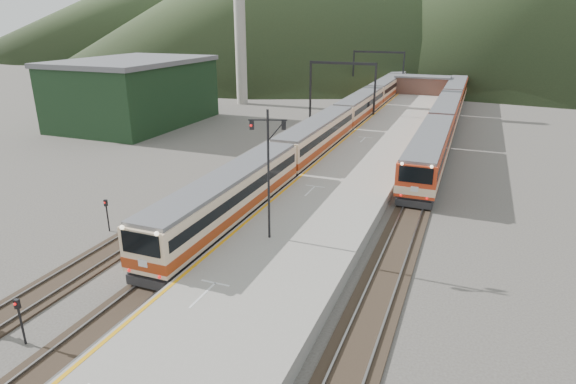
% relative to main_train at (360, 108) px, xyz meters
% --- Properties ---
extents(ground, '(400.00, 400.00, 0.00)m').
position_rel_main_train_xyz_m(ground, '(0.00, -54.52, -1.94)').
color(ground, '#47423D').
rests_on(ground, ground).
extents(track_main, '(2.60, 200.00, 0.23)m').
position_rel_main_train_xyz_m(track_main, '(0.00, -14.52, -1.87)').
color(track_main, black).
rests_on(track_main, ground).
extents(track_far, '(2.60, 200.00, 0.23)m').
position_rel_main_train_xyz_m(track_far, '(-5.00, -14.52, -1.87)').
color(track_far, black).
rests_on(track_far, ground).
extents(track_second, '(2.60, 200.00, 0.23)m').
position_rel_main_train_xyz_m(track_second, '(11.50, -14.52, -1.87)').
color(track_second, black).
rests_on(track_second, ground).
extents(platform, '(8.00, 100.00, 1.00)m').
position_rel_main_train_xyz_m(platform, '(5.60, -16.52, -1.44)').
color(platform, gray).
rests_on(platform, ground).
extents(gantry_near, '(9.55, 0.25, 8.00)m').
position_rel_main_train_xyz_m(gantry_near, '(-2.85, 0.48, 3.65)').
color(gantry_near, black).
rests_on(gantry_near, ground).
extents(gantry_far, '(9.55, 0.25, 8.00)m').
position_rel_main_train_xyz_m(gantry_far, '(-2.85, 25.48, 3.65)').
color(gantry_far, black).
rests_on(gantry_far, ground).
extents(warehouse, '(14.50, 20.50, 8.60)m').
position_rel_main_train_xyz_m(warehouse, '(-28.00, -12.52, 2.38)').
color(warehouse, black).
rests_on(warehouse, ground).
extents(smokestack, '(1.80, 1.80, 30.00)m').
position_rel_main_train_xyz_m(smokestack, '(-22.00, 7.48, 13.06)').
color(smokestack, '#9E998E').
rests_on(smokestack, ground).
extents(station_shed, '(9.40, 4.40, 3.10)m').
position_rel_main_train_xyz_m(station_shed, '(5.60, 23.48, 0.63)').
color(station_shed, brown).
rests_on(station_shed, platform).
extents(main_train, '(2.80, 96.02, 3.41)m').
position_rel_main_train_xyz_m(main_train, '(0.00, 0.00, 0.00)').
color(main_train, beige).
rests_on(main_train, track_main).
extents(second_train, '(2.99, 61.25, 3.65)m').
position_rel_main_train_xyz_m(second_train, '(11.50, -0.64, 0.12)').
color(second_train, red).
rests_on(second_train, track_second).
extents(signal_mast, '(2.09, 0.87, 7.84)m').
position_rel_main_train_xyz_m(signal_mast, '(4.20, -41.36, 3.80)').
color(signal_mast, black).
rests_on(signal_mast, platform).
extents(short_signal_a, '(0.25, 0.20, 2.27)m').
position_rel_main_train_xyz_m(short_signal_a, '(-2.33, -53.49, -0.47)').
color(short_signal_a, black).
rests_on(short_signal_a, ground).
extents(short_signal_b, '(0.23, 0.17, 2.27)m').
position_rel_main_train_xyz_m(short_signal_b, '(-3.20, -20.83, -0.47)').
color(short_signal_b, black).
rests_on(short_signal_b, ground).
extents(short_signal_c, '(0.26, 0.22, 2.27)m').
position_rel_main_train_xyz_m(short_signal_c, '(-7.17, -42.48, -0.47)').
color(short_signal_c, black).
rests_on(short_signal_c, ground).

